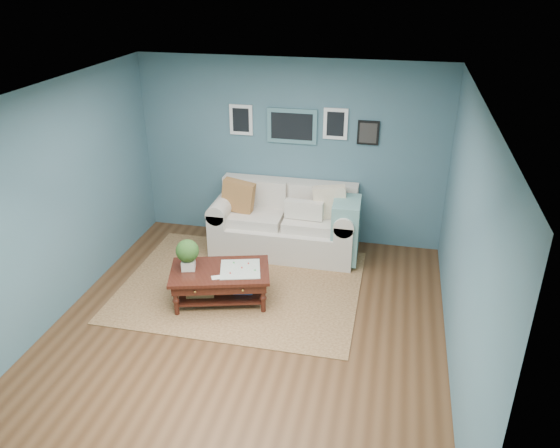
# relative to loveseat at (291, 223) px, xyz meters

# --- Properties ---
(room_shell) EXTENTS (5.00, 5.02, 2.70)m
(room_shell) POSITION_rel_loveseat_xyz_m (-0.12, -1.97, 0.92)
(room_shell) COLOR brown
(room_shell) RESTS_ON ground
(area_rug) EXTENTS (3.07, 2.45, 0.01)m
(area_rug) POSITION_rel_loveseat_xyz_m (-0.44, -1.12, -0.44)
(area_rug) COLOR brown
(area_rug) RESTS_ON ground
(loveseat) EXTENTS (2.11, 0.96, 1.09)m
(loveseat) POSITION_rel_loveseat_xyz_m (0.00, 0.00, 0.00)
(loveseat) COLOR silver
(loveseat) RESTS_ON ground
(coffee_table) EXTENTS (1.35, 1.00, 0.84)m
(coffee_table) POSITION_rel_loveseat_xyz_m (-0.65, -1.54, -0.07)
(coffee_table) COLOR black
(coffee_table) RESTS_ON ground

